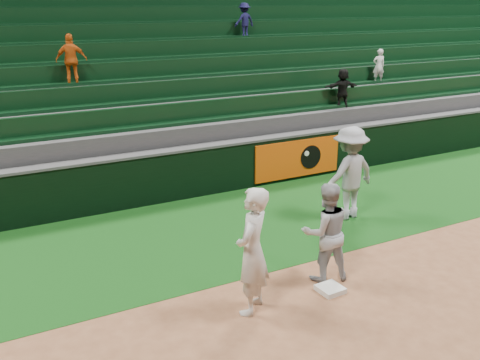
% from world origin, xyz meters
% --- Properties ---
extents(ground, '(70.00, 70.00, 0.00)m').
position_xyz_m(ground, '(0.00, 0.00, 0.00)').
color(ground, brown).
rests_on(ground, ground).
extents(foul_grass, '(36.00, 4.20, 0.01)m').
position_xyz_m(foul_grass, '(0.00, 3.00, 0.00)').
color(foul_grass, '#0E380F').
rests_on(foul_grass, ground).
extents(first_base, '(0.41, 0.41, 0.09)m').
position_xyz_m(first_base, '(0.24, -0.13, 0.04)').
color(first_base, silver).
rests_on(first_base, ground).
extents(first_baseman, '(0.87, 0.85, 2.02)m').
position_xyz_m(first_baseman, '(-1.18, -0.00, 1.01)').
color(first_baseman, silver).
rests_on(first_baseman, ground).
extents(baserunner, '(0.98, 0.85, 1.75)m').
position_xyz_m(baserunner, '(0.41, 0.30, 0.87)').
color(baserunner, '#9EA1A8').
rests_on(baserunner, ground).
extents(base_coach, '(1.39, 0.88, 2.05)m').
position_xyz_m(base_coach, '(2.52, 2.30, 1.03)').
color(base_coach, '#9497A1').
rests_on(base_coach, foul_grass).
extents(field_wall, '(36.00, 0.45, 1.25)m').
position_xyz_m(field_wall, '(0.03, 5.20, 0.63)').
color(field_wall, black).
rests_on(field_wall, ground).
extents(stadium_seating, '(36.00, 5.95, 4.85)m').
position_xyz_m(stadium_seating, '(-0.00, 8.97, 1.70)').
color(stadium_seating, '#343336').
rests_on(stadium_seating, ground).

